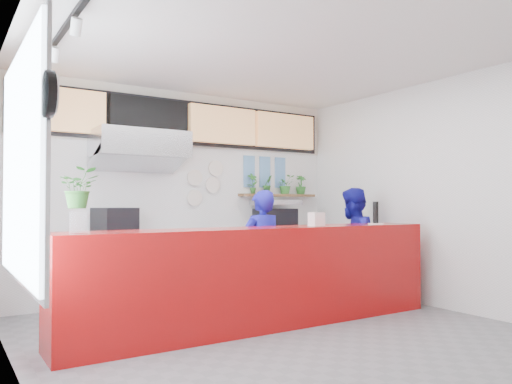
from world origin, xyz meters
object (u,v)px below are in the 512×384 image
espresso_machine (275,221)px  staff_center (261,252)px  service_counter (263,277)px  staff_right (353,244)px  panini_oven (115,224)px  pepper_mill (376,212)px

espresso_machine → staff_center: bearing=-118.9°
service_counter → staff_center: size_ratio=2.94×
staff_center → staff_right: size_ratio=0.97×
panini_oven → staff_center: staff_center is taller
staff_center → pepper_mill: (1.31, -0.65, 0.49)m
staff_right → espresso_machine: bearing=-93.4°
panini_oven → espresso_machine: panini_oven is taller
service_counter → espresso_machine: 2.35m
service_counter → panini_oven: size_ratio=9.87×
staff_right → staff_center: bearing=-24.4°
service_counter → espresso_machine: bearing=52.1°
staff_right → pepper_mill: 0.85m
service_counter → espresso_machine: (1.40, 1.80, 0.54)m
service_counter → staff_right: staff_right is taller
panini_oven → espresso_machine: (2.52, 0.00, -0.01)m
espresso_machine → staff_right: size_ratio=0.38×
panini_oven → pepper_mill: size_ratio=1.66×
staff_right → panini_oven: bearing=-47.4°
panini_oven → staff_center: (1.46, -1.25, -0.34)m
service_counter → staff_right: size_ratio=2.84×
service_counter → panini_oven: bearing=121.8°
panini_oven → espresso_machine: size_ratio=0.76×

